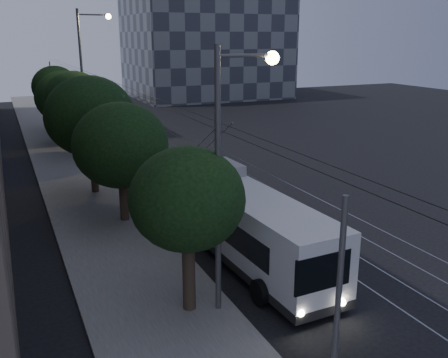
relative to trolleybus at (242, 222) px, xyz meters
name	(u,v)px	position (x,y,z in m)	size (l,w,h in m)	color
ground	(295,243)	(2.90, 0.29, -1.63)	(120.00, 120.00, 0.00)	black
sidewalk	(68,161)	(-4.60, 20.29, -1.55)	(5.00, 90.00, 0.15)	slate
tram_rails	(192,150)	(5.40, 20.29, -1.62)	(4.52, 90.00, 0.02)	gray
overhead_wires	(98,114)	(-2.07, 20.29, 1.84)	(2.23, 90.00, 6.00)	black
building_distant_right	(205,16)	(20.90, 55.29, 10.37)	(22.00, 18.00, 24.00)	#343843
trolleybus	(242,222)	(0.00, 0.00, 0.00)	(2.93, 11.90, 5.63)	#B8B8BA
pickup_silver	(181,186)	(0.20, 8.29, -0.77)	(2.85, 6.18, 1.72)	#9B9FA2
car_white_a	(120,153)	(-0.90, 19.01, -1.02)	(1.43, 3.56, 1.21)	#B8B8BD
car_white_b	(102,141)	(-1.24, 24.22, -1.00)	(1.76, 4.33, 1.26)	silver
car_white_c	(97,136)	(-1.29, 26.38, -1.00)	(1.33, 3.81, 1.25)	#BCBDC1
car_white_d	(98,121)	(0.20, 33.87, -0.85)	(1.84, 4.58, 1.56)	silver
tree_0	(187,200)	(-3.60, -3.25, 2.47)	(3.82, 3.82, 5.84)	#2E2319
tree_1	(121,145)	(-3.60, 6.22, 2.38)	(4.70, 4.70, 6.14)	#2E2319
tree_2	(90,116)	(-4.10, 11.62, 3.07)	(5.19, 5.19, 7.05)	#2E2319
tree_3	(74,98)	(-3.60, 21.39, 3.01)	(4.49, 4.49, 6.68)	#2E2319
tree_4	(65,97)	(-3.60, 27.19, 2.45)	(5.02, 5.02, 6.34)	#2E2319
tree_5	(55,87)	(-3.67, 33.34, 2.79)	(4.40, 4.40, 6.42)	#2E2319
streetlamp_near	(229,157)	(-2.29, -3.64, 3.84)	(2.21, 0.44, 8.99)	#57585A
streetlamp_far	(87,69)	(-2.17, 23.25, 5.03)	(2.67, 0.44, 11.18)	#57585A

